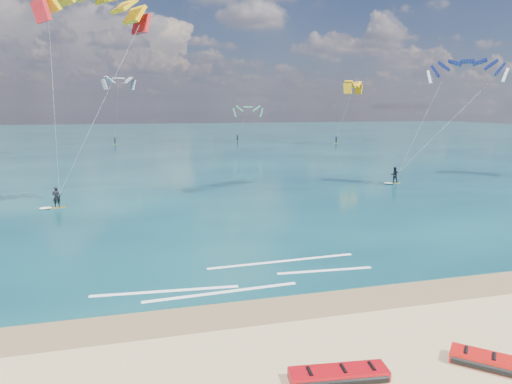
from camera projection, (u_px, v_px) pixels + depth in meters
ground at (183, 174)px, 52.99m from camera, size 320.00×320.00×0.00m
wet_sand_strip at (281, 308)px, 17.84m from camera, size 320.00×2.40×0.01m
sea at (156, 138)px, 113.79m from camera, size 320.00×200.00×0.04m
packed_kite_left at (338, 380)px, 13.15m from camera, size 3.16×1.41×0.39m
packed_kite_mid at (489, 367)px, 13.81m from camera, size 2.51×2.47×0.41m
kitesurfer_main at (75, 95)px, 32.39m from camera, size 10.33×6.89×16.51m
kitesurfer_far at (431, 116)px, 43.95m from camera, size 9.86×7.49×13.19m
shoreline_foam at (249, 277)px, 20.92m from camera, size 13.01×3.66×0.01m
distant_kites at (133, 117)px, 90.13m from camera, size 83.94×36.11×13.22m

